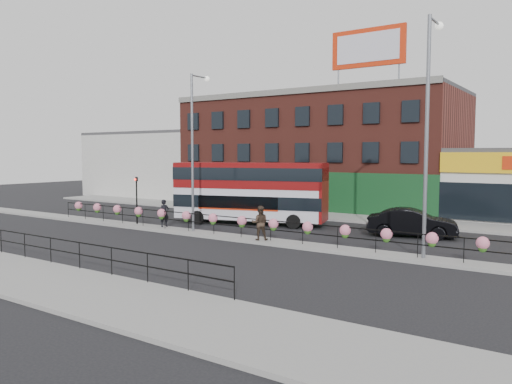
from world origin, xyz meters
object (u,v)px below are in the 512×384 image
Objects in this scene: pedestrian_a at (164,213)px; lamp_column_west at (195,138)px; double_decker_bus at (250,187)px; pedestrian_b at (260,223)px; lamp_column_east at (429,116)px; car at (412,223)px.

lamp_column_west is at bearing -75.76° from pedestrian_a.
double_decker_bus is 6.01m from lamp_column_west.
lamp_column_west reaches higher than pedestrian_b.
pedestrian_a is at bearing -35.51° from pedestrian_b.
pedestrian_a is 0.93× the size of pedestrian_b.
double_decker_bus is at bearing -81.78° from pedestrian_b.
pedestrian_b is 0.17× the size of lamp_column_east.
double_decker_bus is 11.13m from car.
double_decker_bus is at bearing 82.88° from lamp_column_west.
pedestrian_a is 0.19× the size of lamp_column_west.
lamp_column_east is (13.37, -5.09, 4.00)m from double_decker_bus.
car is 13.97m from lamp_column_west.
pedestrian_a is at bearing 179.59° from lamp_column_east.
car is 0.56× the size of lamp_column_west.
lamp_column_west is 0.88× the size of lamp_column_east.
lamp_column_east is at bearing -74.56° from pedestrian_a.
car is 15.50m from pedestrian_a.
pedestrian_a is at bearing -124.12° from double_decker_bus.
car is (10.94, 0.96, -1.79)m from double_decker_bus.
lamp_column_west is (-11.58, -6.01, 5.00)m from car.
pedestrian_b is (-6.39, -6.61, 0.26)m from car.
pedestrian_b is at bearing -176.40° from lamp_column_east.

